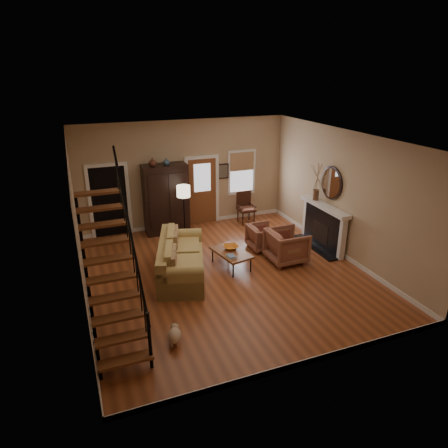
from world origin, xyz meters
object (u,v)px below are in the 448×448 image
object	(u,v)px
floor_lamp	(184,214)
armchair_right	(263,237)
sofa	(181,259)
side_chair	(246,208)
coffee_table	(231,259)
armoire	(166,199)
armchair_left	(287,246)

from	to	relation	value
floor_lamp	armchair_right	bearing A→B (deg)	-35.45
sofa	side_chair	xyz separation A→B (m)	(2.88, 2.63, 0.07)
sofa	coffee_table	world-z (taller)	sofa
armoire	armchair_left	distance (m)	3.96
armoire	sofa	size ratio (longest dim) A/B	0.88
armchair_left	armchair_right	bearing A→B (deg)	14.65
armchair_right	floor_lamp	size ratio (longest dim) A/B	0.46
coffee_table	floor_lamp	distance (m)	2.21
coffee_table	armchair_left	bearing A→B (deg)	-8.52
armoire	armchair_left	xyz separation A→B (m)	(2.41, -3.08, -0.62)
sofa	floor_lamp	distance (m)	2.13
coffee_table	side_chair	xyz separation A→B (m)	(1.60, 2.66, 0.30)
coffee_table	floor_lamp	size ratio (longest dim) A/B	0.67
armoire	side_chair	world-z (taller)	armoire
coffee_table	floor_lamp	xyz separation A→B (m)	(-0.63, 2.02, 0.61)
sofa	side_chair	world-z (taller)	side_chair
armchair_left	floor_lamp	size ratio (longest dim) A/B	0.57
floor_lamp	side_chair	world-z (taller)	floor_lamp
sofa	armchair_left	distance (m)	2.75
coffee_table	side_chair	world-z (taller)	side_chair
armoire	side_chair	size ratio (longest dim) A/B	2.06
floor_lamp	armchair_left	bearing A→B (deg)	-47.03
floor_lamp	sofa	bearing A→B (deg)	-108.04
armchair_left	floor_lamp	bearing A→B (deg)	43.62
sofa	coffee_table	size ratio (longest dim) A/B	2.13
coffee_table	floor_lamp	world-z (taller)	floor_lamp
floor_lamp	side_chair	xyz separation A→B (m)	(2.23, 0.64, -0.32)
coffee_table	armchair_left	distance (m)	1.49
armoire	armchair_right	distance (m)	3.15
sofa	side_chair	bearing A→B (deg)	59.17
sofa	armchair_left	xyz separation A→B (m)	(2.74, -0.25, -0.01)
armchair_left	floor_lamp	world-z (taller)	floor_lamp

